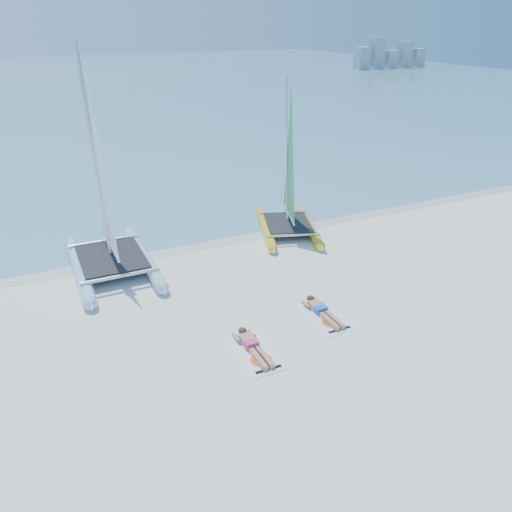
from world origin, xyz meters
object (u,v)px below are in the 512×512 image
Objects in this scene: catamaran_yellow at (287,183)px; catamaran_blue at (104,207)px; sunbather_a at (252,345)px; towel_a at (255,353)px; sunbather_b at (321,310)px; towel_b at (325,317)px.

catamaran_blue is at bearing -155.75° from catamaran_yellow.
catamaran_blue reaches higher than sunbather_a.
catamaran_yellow is at bearing 56.16° from towel_a.
catamaran_blue is 4.27× the size of sunbather_b.
catamaran_blue is 4.27× the size of sunbather_a.
catamaran_blue is 7.74m from sunbather_b.
catamaran_blue is at bearing 109.84° from towel_a.
catamaran_blue reaches higher than towel_b.
catamaran_yellow reaches higher than sunbather_b.
towel_a is (2.35, -6.51, -2.19)m from catamaran_blue.
catamaran_yellow is 8.81m from towel_a.
catamaran_blue is 7.26m from towel_a.
towel_b is 0.22m from sunbather_b.
towel_a is at bearing -164.79° from towel_b.
sunbather_a reaches higher than towel_b.
catamaran_yellow is at bearing 70.76° from towel_b.
sunbather_a is 2.63m from sunbather_b.
towel_a is 2.63m from towel_b.
catamaran_blue is 7.05m from sunbather_a.
catamaran_blue is 7.17m from catamaran_yellow.
sunbather_a is at bearing -105.43° from catamaran_yellow.
sunbather_a is 2.59m from towel_b.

